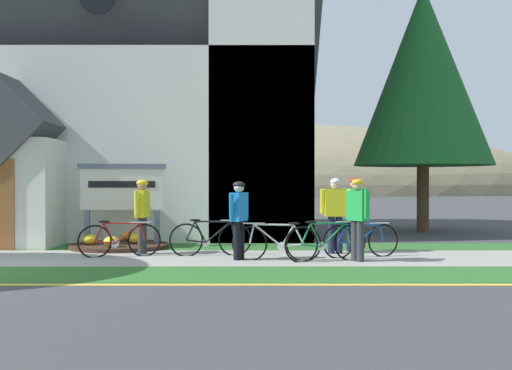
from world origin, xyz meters
TOP-DOWN VIEW (x-y plane):
  - ground at (0.00, 4.00)m, footprint 140.00×140.00m
  - sidewalk_slab at (1.16, 2.00)m, footprint 32.00×2.66m
  - grass_verge at (1.16, -0.25)m, footprint 32.00×1.82m
  - church_lawn at (1.16, 4.17)m, footprint 24.00×1.70m
  - church_building at (1.52, 9.11)m, footprint 11.55×10.69m
  - church_sign at (1.96, 4.20)m, footprint 2.11×0.27m
  - flower_bed at (1.94, 3.90)m, footprint 2.33×2.33m
  - bicycle_white at (4.22, 2.37)m, footprint 1.73×0.30m
  - bicycle_red at (5.60, 1.54)m, footprint 1.78×0.17m
  - bicycle_silver at (7.36, 2.11)m, footprint 1.67×0.54m
  - bicycle_orange at (2.33, 2.20)m, footprint 1.65×0.55m
  - bicycle_blue at (6.57, 1.51)m, footprint 1.69×0.68m
  - cyclist_in_orange_jersey at (2.73, 2.67)m, footprint 0.29×0.66m
  - cyclist_in_red_jersey at (7.39, 3.08)m, footprint 0.52×0.52m
  - cyclist_in_blue_jersey at (7.19, 1.42)m, footprint 0.42×0.62m
  - cyclist_in_white_jersey at (6.92, 2.74)m, footprint 0.65×0.29m
  - cyclist_in_yellow_jersey at (4.85, 1.68)m, footprint 0.37×0.63m
  - roadside_conifer at (10.48, 8.85)m, footprint 4.35×4.35m
  - distant_hill at (6.35, 72.93)m, footprint 80.16×37.11m

SIDE VIEW (x-z plane):
  - ground at x=0.00m, z-range 0.00..0.00m
  - distant_hill at x=6.35m, z-range -9.38..9.38m
  - grass_verge at x=1.16m, z-range 0.00..0.01m
  - church_lawn at x=1.16m, z-range 0.00..0.01m
  - sidewalk_slab at x=1.16m, z-range 0.00..0.01m
  - flower_bed at x=1.94m, z-range -0.09..0.25m
  - bicycle_silver at x=7.36m, z-range -0.02..0.75m
  - bicycle_orange at x=2.33m, z-range -0.03..0.76m
  - bicycle_red at x=5.60m, z-range -0.03..0.76m
  - bicycle_white at x=4.22m, z-range -0.03..0.77m
  - bicycle_blue at x=6.57m, z-range -0.04..0.79m
  - cyclist_in_yellow_jersey at x=4.85m, z-range 0.12..1.70m
  - cyclist_in_orange_jersey at x=2.73m, z-range 0.13..1.75m
  - cyclist_in_blue_jersey at x=7.19m, z-range 0.13..1.76m
  - cyclist_in_white_jersey at x=6.92m, z-range 0.14..1.79m
  - cyclist_in_red_jersey at x=7.39m, z-range 0.14..1.81m
  - church_sign at x=1.96m, z-range 0.36..2.36m
  - church_building at x=1.52m, z-range -2.13..11.75m
  - roadside_conifer at x=10.48m, z-range 1.03..8.84m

